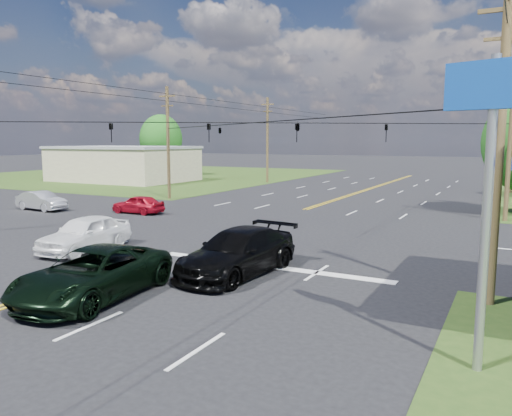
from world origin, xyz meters
The scene contains 17 objects.
ground centered at (0.00, 12.00, 0.00)m, with size 280.00×280.00×0.00m, color black.
grass_nw centered at (-35.00, 44.00, 0.00)m, with size 46.00×48.00×0.03m, color #244014.
stop_bar centered at (5.00, 4.00, 0.00)m, with size 10.00×0.50×0.02m, color silver.
retail_nw centered at (-30.00, 34.00, 2.00)m, with size 16.00×11.00×4.00m, color tan.
pole_se centered at (13.00, 3.00, 4.92)m, with size 1.60×0.28×9.50m.
pole_nw centered at (-13.00, 21.00, 4.92)m, with size 1.60×0.28×9.50m.
pole_ne centered at (13.00, 21.00, 4.92)m, with size 1.60×0.28×9.50m.
pole_left_far centered at (-13.00, 40.00, 5.17)m, with size 1.60×0.28×10.00m.
span_wire_signals centered at (0.00, 12.00, 6.00)m, with size 26.00×18.00×1.13m.
power_lines centered at (0.00, 10.00, 8.60)m, with size 26.04×100.00×0.64m.
tree_far_l centered at (-32.00, 44.00, 5.19)m, with size 6.08×6.08×8.72m.
pickup_dkgreen centered at (1.79, -2.17, 0.80)m, with size 2.66×5.78×1.61m, color black.
suv_black centered at (4.42, 2.48, 0.85)m, with size 2.37×5.82×1.69m, color black.
pickup_white centered at (-3.73, 2.73, 0.81)m, with size 1.91×4.76×1.62m, color white.
sedan_silver centered at (-16.80, 11.00, 0.68)m, with size 1.45×4.15×1.37m, color #B7B7BC.
sedan_red centered at (-9.54, 13.00, 0.64)m, with size 1.51×3.75×1.28m, color #9F0B1C.
polesign_se centered at (13.00, -2.00, 5.14)m, with size 1.96×0.80×6.73m.
Camera 1 is at (13.52, -13.39, 5.00)m, focal length 35.00 mm.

